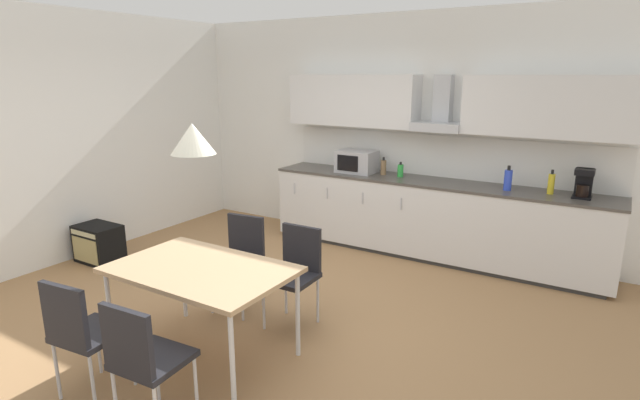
# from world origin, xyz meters

# --- Properties ---
(ground_plane) EXTENTS (8.64, 7.55, 0.02)m
(ground_plane) POSITION_xyz_m (0.00, 0.00, -0.01)
(ground_plane) COLOR #9E754C
(wall_back) EXTENTS (6.91, 0.10, 2.87)m
(wall_back) POSITION_xyz_m (0.00, 2.57, 1.44)
(wall_back) COLOR white
(wall_back) RESTS_ON ground_plane
(wall_left) EXTENTS (0.10, 6.04, 2.87)m
(wall_left) POSITION_xyz_m (-2.93, 0.00, 1.44)
(wall_left) COLOR white
(wall_left) RESTS_ON ground_plane
(kitchen_counter) EXTENTS (4.02, 0.64, 0.93)m
(kitchen_counter) POSITION_xyz_m (0.70, 2.21, 0.47)
(kitchen_counter) COLOR #333333
(kitchen_counter) RESTS_ON ground_plane
(backsplash_tile) EXTENTS (4.00, 0.02, 0.50)m
(backsplash_tile) POSITION_xyz_m (0.70, 2.50, 1.18)
(backsplash_tile) COLOR silver
(backsplash_tile) RESTS_ON kitchen_counter
(upper_wall_cabinets) EXTENTS (4.00, 0.40, 0.64)m
(upper_wall_cabinets) POSITION_xyz_m (0.70, 2.35, 1.81)
(upper_wall_cabinets) COLOR silver
(microwave) EXTENTS (0.48, 0.35, 0.28)m
(microwave) POSITION_xyz_m (-0.30, 2.21, 1.07)
(microwave) COLOR #ADADB2
(microwave) RESTS_ON kitchen_counter
(coffee_maker) EXTENTS (0.18, 0.19, 0.30)m
(coffee_maker) POSITION_xyz_m (2.28, 2.23, 1.08)
(coffee_maker) COLOR black
(coffee_maker) RESTS_ON kitchen_counter
(bottle_blue) EXTENTS (0.08, 0.08, 0.27)m
(bottle_blue) POSITION_xyz_m (1.56, 2.17, 1.04)
(bottle_blue) COLOR blue
(bottle_blue) RESTS_ON kitchen_counter
(bottle_green) EXTENTS (0.07, 0.07, 0.18)m
(bottle_green) POSITION_xyz_m (0.29, 2.24, 1.00)
(bottle_green) COLOR green
(bottle_green) RESTS_ON kitchen_counter
(bottle_brown) EXTENTS (0.07, 0.07, 0.22)m
(bottle_brown) POSITION_xyz_m (0.06, 2.25, 1.02)
(bottle_brown) COLOR brown
(bottle_brown) RESTS_ON kitchen_counter
(bottle_yellow) EXTENTS (0.07, 0.07, 0.26)m
(bottle_yellow) POSITION_xyz_m (1.98, 2.23, 1.04)
(bottle_yellow) COLOR yellow
(bottle_yellow) RESTS_ON kitchen_counter
(dining_table) EXTENTS (1.36, 0.88, 0.74)m
(dining_table) POSITION_xyz_m (-0.03, -0.84, 0.69)
(dining_table) COLOR tan
(dining_table) RESTS_ON ground_plane
(chair_near_left) EXTENTS (0.44, 0.44, 0.87)m
(chair_near_left) POSITION_xyz_m (-0.32, -1.66, 0.53)
(chair_near_left) COLOR black
(chair_near_left) RESTS_ON ground_plane
(chair_near_right) EXTENTS (0.43, 0.43, 0.87)m
(chair_near_right) POSITION_xyz_m (0.29, -1.66, 0.53)
(chair_near_right) COLOR black
(chair_near_right) RESTS_ON ground_plane
(chair_far_left) EXTENTS (0.44, 0.44, 0.87)m
(chair_far_left) POSITION_xyz_m (-0.34, -0.02, 0.53)
(chair_far_left) COLOR black
(chair_far_left) RESTS_ON ground_plane
(chair_far_right) EXTENTS (0.41, 0.41, 0.87)m
(chair_far_right) POSITION_xyz_m (0.28, -0.02, 0.53)
(chair_far_right) COLOR black
(chair_far_right) RESTS_ON ground_plane
(guitar_amp) EXTENTS (0.52, 0.37, 0.44)m
(guitar_amp) POSITION_xyz_m (-2.53, -0.01, 0.22)
(guitar_amp) COLOR black
(guitar_amp) RESTS_ON ground_plane
(pendant_lamp) EXTENTS (0.32, 0.32, 0.22)m
(pendant_lamp) POSITION_xyz_m (-0.03, -0.84, 1.71)
(pendant_lamp) COLOR silver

